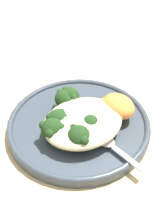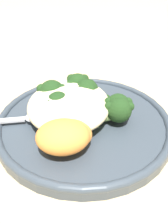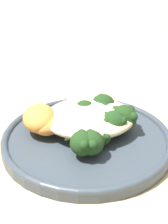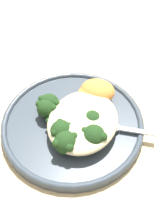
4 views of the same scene
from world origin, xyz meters
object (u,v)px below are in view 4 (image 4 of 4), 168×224
Objects in this scene: broccoli_stalk_5 at (91,134)px; sweet_potato_chunk_2 at (98,98)px; quinoa_mound at (83,121)px; sweet_potato_chunk_0 at (90,96)px; broccoli_stalk_0 at (53,105)px; broccoli_stalk_1 at (52,109)px; broccoli_stalk_3 at (63,130)px; broccoli_stalk_4 at (67,137)px; broccoli_stalk_6 at (90,120)px; sweet_potato_chunk_1 at (98,91)px; plate at (73,125)px; broccoli_stalk_2 at (61,118)px; spoon at (115,127)px.

broccoli_stalk_5 is 2.22× the size of sweet_potato_chunk_2.
sweet_potato_chunk_0 is at bearing -172.58° from quinoa_mound.
sweet_potato_chunk_2 is (-0.07, 0.01, -0.00)m from quinoa_mound.
broccoli_stalk_0 and broccoli_stalk_1 have the same top height.
broccoli_stalk_4 is (0.01, 0.01, -0.00)m from broccoli_stalk_3.
broccoli_stalk_6 and sweet_potato_chunk_1 have the same top height.
broccoli_stalk_3 is at bearing -125.84° from broccoli_stalk_5.
plate is at bearing -167.76° from broccoli_stalk_5.
sweet_potato_chunk_2 is at bearing -178.48° from broccoli_stalk_2.
broccoli_stalk_2 is 1.51× the size of sweet_potato_chunk_2.
broccoli_stalk_5 is at bearing 47.27° from quinoa_mound.
broccoli_stalk_6 reaches higher than sweet_potato_chunk_0.
broccoli_stalk_4 is 2.15× the size of sweet_potato_chunk_0.
broccoli_stalk_4 reaches higher than plate.
broccoli_stalk_6 is at bearing 139.86° from broccoli_stalk_3.
broccoli_stalk_6 is (-0.01, 0.05, 0.01)m from broccoli_stalk_2.
broccoli_stalk_5 is (0.04, 0.09, 0.00)m from broccoli_stalk_0.
broccoli_stalk_3 is (0.04, 0.04, 0.00)m from broccoli_stalk_1.
broccoli_stalk_1 is 0.03m from broccoli_stalk_2.
broccoli_stalk_2 reaches higher than spoon.
broccoli_stalk_2 is at bearing -152.51° from broccoli_stalk_4.
broccoli_stalk_5 is 0.03m from broccoli_stalk_6.
broccoli_stalk_6 reaches higher than plate.
broccoli_stalk_6 reaches higher than broccoli_stalk_2.
sweet_potato_chunk_0 is at bearing 168.92° from broccoli_stalk_4.
broccoli_stalk_2 is (0.01, 0.02, -0.01)m from broccoli_stalk_1.
broccoli_stalk_1 is 0.08m from sweet_potato_chunk_0.
spoon is at bearing 46.05° from sweet_potato_chunk_2.
plate is 0.06m from broccoli_stalk_5.
broccoli_stalk_0 is 1.05× the size of broccoli_stalk_3.
sweet_potato_chunk_1 reaches higher than broccoli_stalk_0.
quinoa_mound is at bearing -124.80° from broccoli_stalk_6.
sweet_potato_chunk_2 reaches higher than plate.
plate is at bearing 160.14° from broccoli_stalk_0.
broccoli_stalk_1 is 1.06× the size of broccoli_stalk_6.
sweet_potato_chunk_0 is (-0.06, 0.01, 0.03)m from plate.
sweet_potato_chunk_0 is at bearing -36.48° from sweet_potato_chunk_1.
spoon is (-0.01, 0.08, 0.01)m from plate.
broccoli_stalk_1 is at bearing -93.09° from plate.
broccoli_stalk_3 is 1.07× the size of broccoli_stalk_6.
broccoli_stalk_0 reaches higher than sweet_potato_chunk_0.
broccoli_stalk_1 is at bearing -43.76° from sweet_potato_chunk_1.
spoon is at bearing 124.69° from broccoli_stalk_3.
broccoli_stalk_4 is at bearing 127.68° from broccoli_stalk_0.
broccoli_stalk_2 is at bearing 136.09° from broccoli_stalk_0.
broccoli_stalk_1 is 1.26× the size of sweet_potato_chunk_1.
sweet_potato_chunk_1 is (-0.08, 0.05, 0.01)m from broccoli_stalk_2.
broccoli_stalk_5 reaches higher than spoon.
broccoli_stalk_5 is at bearing 110.09° from broccoli_stalk_4.
sweet_potato_chunk_0 is (-0.07, 0.03, 0.00)m from broccoli_stalk_2.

